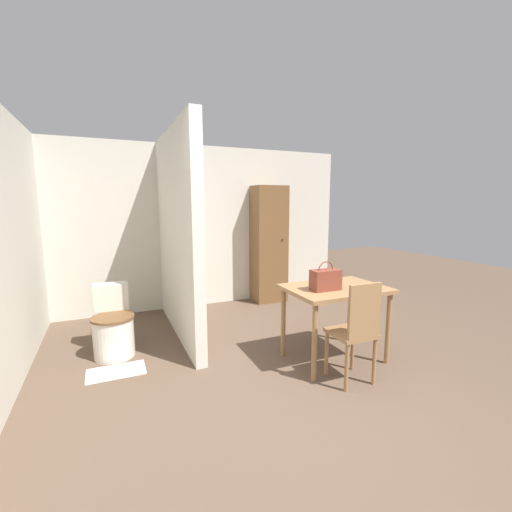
{
  "coord_description": "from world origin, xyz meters",
  "views": [
    {
      "loc": [
        -1.26,
        -1.88,
        1.64
      ],
      "look_at": [
        0.33,
        1.74,
        1.02
      ],
      "focal_mm": 24.0,
      "sensor_mm": 36.0,
      "label": 1
    }
  ],
  "objects_px": {
    "wooden_cabinet": "(269,244)",
    "wooden_chair": "(356,329)",
    "handbag": "(326,280)",
    "toilet": "(113,328)",
    "dining_table": "(335,296)"
  },
  "relations": [
    {
      "from": "dining_table",
      "to": "wooden_chair",
      "type": "relative_size",
      "value": 1.05
    },
    {
      "from": "dining_table",
      "to": "handbag",
      "type": "bearing_deg",
      "value": -160.54
    },
    {
      "from": "wooden_cabinet",
      "to": "wooden_chair",
      "type": "bearing_deg",
      "value": -99.6
    },
    {
      "from": "toilet",
      "to": "handbag",
      "type": "height_order",
      "value": "handbag"
    },
    {
      "from": "dining_table",
      "to": "wooden_chair",
      "type": "bearing_deg",
      "value": -104.82
    },
    {
      "from": "dining_table",
      "to": "toilet",
      "type": "height_order",
      "value": "dining_table"
    },
    {
      "from": "wooden_chair",
      "to": "toilet",
      "type": "bearing_deg",
      "value": 143.24
    },
    {
      "from": "toilet",
      "to": "handbag",
      "type": "bearing_deg",
      "value": -29.98
    },
    {
      "from": "toilet",
      "to": "wooden_cabinet",
      "type": "height_order",
      "value": "wooden_cabinet"
    },
    {
      "from": "wooden_chair",
      "to": "handbag",
      "type": "xyz_separation_m",
      "value": [
        -0.04,
        0.42,
        0.37
      ]
    },
    {
      "from": "handbag",
      "to": "wooden_cabinet",
      "type": "distance_m",
      "value": 2.38
    },
    {
      "from": "handbag",
      "to": "wooden_cabinet",
      "type": "height_order",
      "value": "wooden_cabinet"
    },
    {
      "from": "dining_table",
      "to": "toilet",
      "type": "distance_m",
      "value": 2.4
    },
    {
      "from": "dining_table",
      "to": "handbag",
      "type": "xyz_separation_m",
      "value": [
        -0.17,
        -0.06,
        0.21
      ]
    },
    {
      "from": "wooden_chair",
      "to": "toilet",
      "type": "distance_m",
      "value": 2.53
    }
  ]
}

